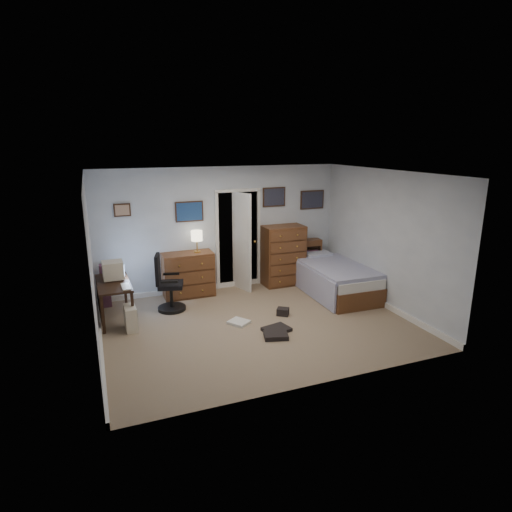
{
  "coord_description": "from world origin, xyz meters",
  "views": [
    {
      "loc": [
        -2.43,
        -6.2,
        2.98
      ],
      "look_at": [
        0.1,
        0.3,
        1.1
      ],
      "focal_mm": 30.0,
      "sensor_mm": 36.0,
      "label": 1
    }
  ],
  "objects_px": {
    "low_dresser": "(188,274)",
    "tall_dresser": "(283,255)",
    "office_chair": "(168,289)",
    "bed": "(334,278)",
    "computer_desk": "(109,291)"
  },
  "relations": [
    {
      "from": "low_dresser",
      "to": "computer_desk",
      "type": "bearing_deg",
      "value": -155.17
    },
    {
      "from": "office_chair",
      "to": "low_dresser",
      "type": "relative_size",
      "value": 1.06
    },
    {
      "from": "computer_desk",
      "to": "office_chair",
      "type": "xyz_separation_m",
      "value": [
        1.0,
        0.07,
        -0.11
      ]
    },
    {
      "from": "low_dresser",
      "to": "tall_dresser",
      "type": "xyz_separation_m",
      "value": [
        2.04,
        -0.02,
        0.2
      ]
    },
    {
      "from": "computer_desk",
      "to": "bed",
      "type": "height_order",
      "value": "computer_desk"
    },
    {
      "from": "office_chair",
      "to": "tall_dresser",
      "type": "distance_m",
      "value": 2.63
    },
    {
      "from": "office_chair",
      "to": "tall_dresser",
      "type": "height_order",
      "value": "tall_dresser"
    },
    {
      "from": "low_dresser",
      "to": "tall_dresser",
      "type": "bearing_deg",
      "value": -0.43
    },
    {
      "from": "computer_desk",
      "to": "tall_dresser",
      "type": "relative_size",
      "value": 0.92
    },
    {
      "from": "computer_desk",
      "to": "office_chair",
      "type": "distance_m",
      "value": 1.01
    },
    {
      "from": "office_chair",
      "to": "bed",
      "type": "relative_size",
      "value": 0.51
    },
    {
      "from": "low_dresser",
      "to": "office_chair",
      "type": "bearing_deg",
      "value": -129.46
    },
    {
      "from": "office_chair",
      "to": "low_dresser",
      "type": "xyz_separation_m",
      "value": [
        0.51,
        0.62,
        0.03
      ]
    },
    {
      "from": "low_dresser",
      "to": "bed",
      "type": "relative_size",
      "value": 0.48
    },
    {
      "from": "bed",
      "to": "computer_desk",
      "type": "bearing_deg",
      "value": 177.92
    }
  ]
}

